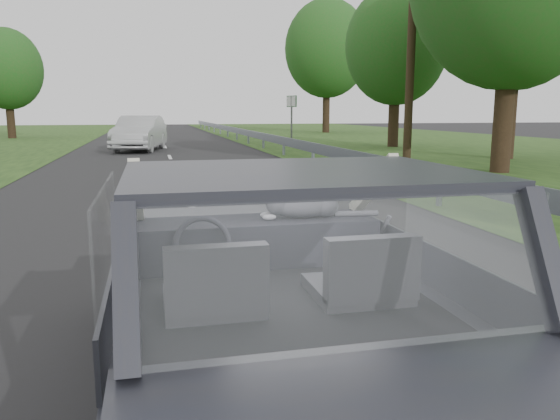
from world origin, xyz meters
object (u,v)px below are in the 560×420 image
cat (304,204)px  highway_sign (292,119)px  utility_pole (412,32)px  other_car (140,133)px  subject_car (279,287)px

cat → highway_sign: 26.51m
highway_sign → utility_pole: utility_pole is taller
other_car → highway_sign: bearing=39.8°
utility_pole → subject_car: bearing=-118.7°
subject_car → cat: 0.78m
other_car → utility_pole: utility_pole is taller
other_car → highway_sign: highway_sign is taller
subject_car → cat: (0.32, 0.61, 0.37)m
other_car → cat: bearing=-74.9°
subject_car → cat: subject_car is taller
cat → utility_pole: size_ratio=0.07×
subject_car → utility_pole: utility_pole is taller
highway_sign → utility_pole: bearing=-100.6°
subject_car → highway_sign: 27.18m
cat → utility_pole: 16.24m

